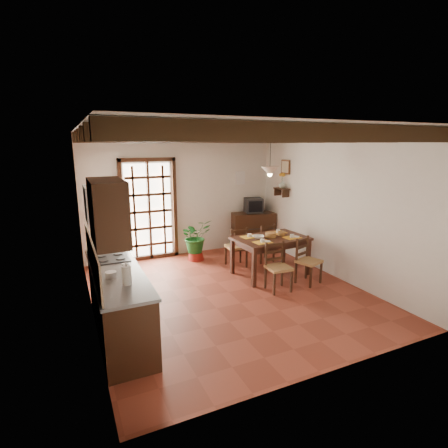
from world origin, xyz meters
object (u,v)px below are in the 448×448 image
chair_far_right (264,249)px  crt_tv (254,205)px  dining_table (270,242)px  chair_near_right (308,269)px  chair_far_left (236,254)px  potted_plant (196,235)px  kitchen_counter (118,301)px  pendant_lamp (270,170)px  chair_near_left (278,276)px  sideboard (253,230)px

chair_far_right → crt_tv: crt_tv is taller
dining_table → chair_near_right: bearing=-64.2°
chair_far_left → potted_plant: (-0.64, 0.76, 0.30)m
dining_table → potted_plant: 1.80m
kitchen_counter → potted_plant: potted_plant is taller
kitchen_counter → pendant_lamp: 3.68m
chair_near_right → pendant_lamp: bearing=98.1°
chair_near_right → chair_far_right: bearing=75.3°
chair_far_right → pendant_lamp: size_ratio=1.02×
chair_near_left → chair_far_left: size_ratio=0.99×
chair_near_left → chair_near_right: bearing=7.4°
chair_near_left → chair_near_right: (0.70, 0.05, 0.00)m
dining_table → chair_near_left: (-0.30, -0.75, -0.40)m
kitchen_counter → pendant_lamp: (3.10, 1.16, 1.60)m
kitchen_counter → chair_near_right: (3.50, 0.36, -0.20)m
chair_near_left → sideboard: size_ratio=0.82×
chair_far_right → crt_tv: bearing=-110.9°
chair_near_right → potted_plant: 2.62m
chair_near_left → chair_far_right: same height
crt_tv → chair_near_right: bearing=-80.1°
chair_near_left → pendant_lamp: size_ratio=1.02×
chair_far_right → sideboard: bearing=-110.8°
sideboard → pendant_lamp: size_ratio=1.25×
chair_far_left → potted_plant: potted_plant is taller
sideboard → potted_plant: bearing=-157.8°
kitchen_counter → crt_tv: bearing=37.3°
dining_table → chair_far_right: size_ratio=1.70×
chair_near_left → sideboard: sideboard is taller
dining_table → potted_plant: (-1.05, 1.46, -0.10)m
chair_near_left → pendant_lamp: (0.30, 0.85, 1.81)m
chair_near_right → crt_tv: crt_tv is taller
chair_far_left → pendant_lamp: 1.94m
dining_table → chair_near_right: 0.90m
dining_table → chair_far_right: chair_far_right is taller
kitchen_counter → chair_far_right: size_ratio=2.60×
crt_tv → potted_plant: (-1.65, -0.30, -0.52)m
chair_far_left → pendant_lamp: (0.41, -0.60, 1.80)m
chair_far_right → sideboard: sideboard is taller
kitchen_counter → chair_near_left: 2.82m
chair_far_right → chair_far_left: bearing=-0.2°
sideboard → crt_tv: (0.00, -0.01, 0.64)m
chair_far_left → potted_plant: size_ratio=0.45×
sideboard → potted_plant: potted_plant is taller
dining_table → potted_plant: potted_plant is taller
kitchen_counter → sideboard: (3.70, 2.83, -0.02)m
crt_tv → sideboard: bearing=104.6°
chair_near_left → sideboard: 2.68m
chair_far_left → pendant_lamp: pendant_lamp is taller
chair_near_right → chair_far_left: size_ratio=0.99×
pendant_lamp → chair_far_right: bearing=65.1°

